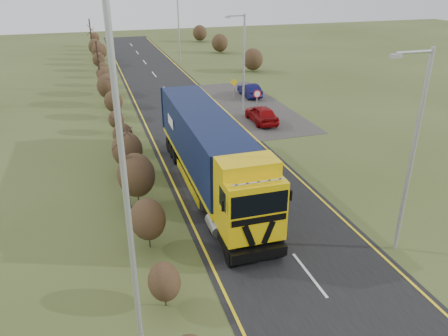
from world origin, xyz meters
TOP-DOWN VIEW (x-y plane):
  - ground at (0.00, 0.00)m, footprint 160.00×160.00m
  - road at (0.00, 10.00)m, footprint 8.00×120.00m
  - layby at (6.50, 20.00)m, footprint 6.00×18.00m
  - lane_markings at (0.00, 9.69)m, footprint 7.52×116.00m
  - hedgerow at (-6.00, 7.89)m, footprint 2.24×102.04m
  - lorry at (-1.83, 4.72)m, footprint 3.04×15.64m
  - car_red_hatchback at (5.55, 15.10)m, footprint 1.75×4.27m
  - car_blue_sedan at (7.50, 23.10)m, footprint 1.39×3.91m
  - streetlight_near at (4.49, -3.45)m, footprint 1.91×0.18m
  - streetlight_mid at (5.19, 18.86)m, footprint 1.76×0.18m
  - streetlight_far at (4.49, 42.38)m, footprint 1.91×0.18m
  - left_pole at (-7.20, -6.59)m, footprint 0.16×0.16m
  - speed_sign at (5.60, 16.33)m, footprint 0.68×0.10m
  - warning_board at (5.80, 22.94)m, footprint 0.74×0.11m

SIDE VIEW (x-z plane):
  - ground at x=0.00m, z-range 0.00..0.00m
  - road at x=0.00m, z-range 0.00..0.02m
  - layby at x=6.50m, z-range 0.00..0.02m
  - lane_markings at x=0.00m, z-range 0.03..0.03m
  - car_blue_sedan at x=7.50m, z-range 0.00..1.29m
  - car_red_hatchback at x=5.55m, z-range 0.00..1.45m
  - warning_board at x=5.80m, z-range 0.21..2.16m
  - hedgerow at x=-6.00m, z-range -1.41..4.64m
  - speed_sign at x=5.60m, z-range 0.50..2.95m
  - lorry at x=-1.83m, z-range 0.29..4.65m
  - streetlight_mid at x=5.19m, z-range 0.40..8.66m
  - streetlight_near at x=4.49m, z-range 0.45..9.41m
  - streetlight_far at x=4.49m, z-range 0.45..9.42m
  - left_pole at x=-7.20m, z-range 0.00..11.05m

